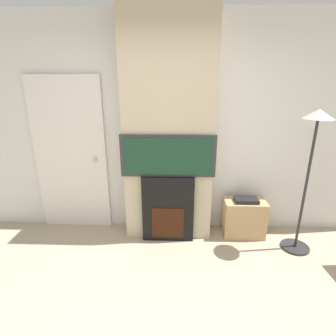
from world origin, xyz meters
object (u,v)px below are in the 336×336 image
fireplace (168,208)px  floor_lamp (312,151)px  media_stand (244,217)px  television (168,156)px

fireplace → floor_lamp: bearing=-6.1°
fireplace → media_stand: fireplace is taller
television → media_stand: size_ratio=2.07×
television → media_stand: 1.30m
floor_lamp → television: bearing=174.0°
television → media_stand: (0.98, 0.12, -0.85)m
fireplace → floor_lamp: 1.74m
media_stand → television: bearing=-173.1°
fireplace → floor_lamp: (1.55, -0.16, 0.79)m
fireplace → floor_lamp: floor_lamp is taller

